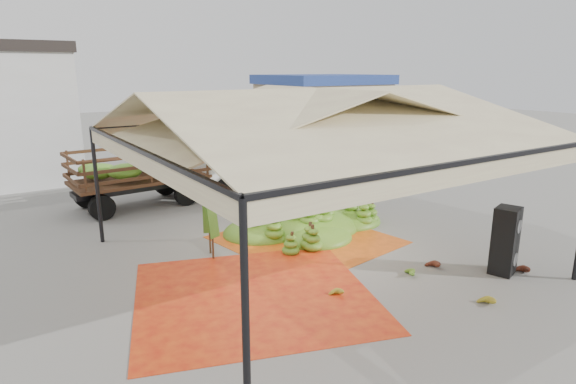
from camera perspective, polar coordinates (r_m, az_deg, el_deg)
ground at (r=11.65m, az=3.24°, el=-7.89°), size 90.00×90.00×0.00m
canopy_tent at (r=10.84m, az=3.49°, el=8.48°), size 8.10×8.10×4.00m
building_tan at (r=27.28m, az=4.10°, el=9.44°), size 6.30×5.30×4.10m
tarp_left at (r=9.91m, az=-4.07°, el=-12.06°), size 5.76×5.62×0.01m
tarp_right at (r=12.86m, az=2.18°, el=-5.66°), size 4.45×4.61×0.01m
banana_heap at (r=13.68m, az=2.51°, el=-2.10°), size 6.11×5.61×1.06m
hand_yellow_a at (r=10.17m, az=22.41°, el=-11.83°), size 0.55×0.49×0.21m
hand_yellow_b at (r=9.83m, az=5.72°, el=-11.76°), size 0.52×0.51×0.18m
hand_red_a at (r=11.51m, az=16.67°, el=-8.19°), size 0.55×0.48×0.22m
hand_red_b at (r=11.95m, az=25.85°, el=-8.22°), size 0.54×0.46×0.23m
hand_green at (r=11.01m, az=13.85°, el=-9.05°), size 0.61×0.58×0.22m
hanging_bunches at (r=11.27m, az=3.70°, el=5.21°), size 1.74×0.24×0.20m
speaker_stack at (r=11.61m, az=24.35°, el=-5.28°), size 0.67×0.63×1.52m
banana_leaves at (r=11.75m, az=-8.21°, el=-7.82°), size 0.96×1.36×3.70m
vendor at (r=15.42m, az=-3.76°, el=1.24°), size 0.76×0.61×1.83m
truck_left at (r=16.81m, az=-14.11°, el=2.96°), size 5.82×2.32×1.96m
truck_right at (r=20.82m, az=0.88°, el=6.65°), size 8.01×4.55×2.61m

